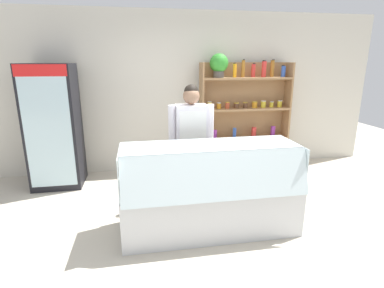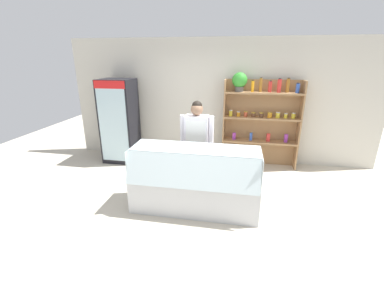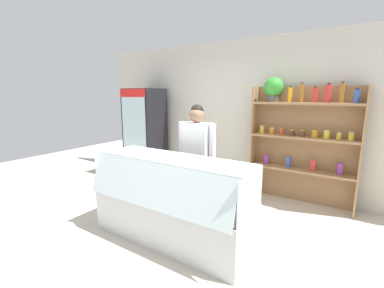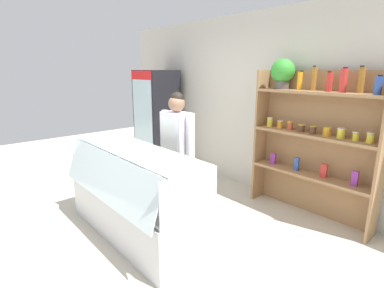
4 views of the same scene
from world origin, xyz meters
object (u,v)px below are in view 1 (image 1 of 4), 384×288
at_px(deli_display_case, 209,204).
at_px(shop_clerk, 191,136).
at_px(drinks_fridge, 54,127).
at_px(shelving_unit, 240,104).

height_order(deli_display_case, shop_clerk, shop_clerk).
height_order(drinks_fridge, shop_clerk, drinks_fridge).
distance_m(drinks_fridge, shop_clerk, 2.18).
xyz_separation_m(drinks_fridge, shop_clerk, (1.93, -1.01, 0.01)).
xyz_separation_m(shelving_unit, deli_display_case, (-1.01, -1.96, -0.85)).
bearing_deg(shelving_unit, deli_display_case, -117.19).
height_order(drinks_fridge, shelving_unit, shelving_unit).
xyz_separation_m(deli_display_case, shop_clerk, (-0.09, 0.69, 0.63)).
bearing_deg(drinks_fridge, deli_display_case, -40.25).
xyz_separation_m(drinks_fridge, shelving_unit, (3.02, 0.26, 0.23)).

